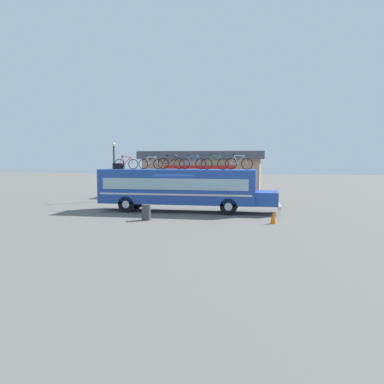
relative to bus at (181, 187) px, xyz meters
The scene contains 13 objects.
ground_plane 1.64m from the bus, behind, with size 120.00×120.00×0.00m, color #605E59.
bus is the anchor object (origin of this frame).
luggage_bag_1 4.61m from the bus, behind, with size 0.75×0.33×0.39m, color black.
rooftop_bicycle_1 4.01m from the bus, behind, with size 1.65×0.44×0.90m.
rooftop_bicycle_2 2.66m from the bus, behind, with size 1.70×0.44×0.89m.
rooftop_bicycle_3 1.79m from the bus, 155.60° to the left, with size 1.81×0.44×0.97m.
rooftop_bicycle_4 1.73m from the bus, 14.61° to the left, with size 1.80×0.44×0.95m.
rooftop_bicycle_5 2.75m from the bus, ahead, with size 1.76×0.44×0.96m.
rooftop_bicycle_6 4.06m from the bus, ahead, with size 1.78×0.44×0.98m.
roadside_building 13.32m from the bus, 91.73° to the left, with size 11.46×8.41×4.13m.
trash_bin 4.22m from the bus, 107.56° to the right, with size 0.51×0.51×0.89m, color #3F3F47.
traffic_cone 7.11m from the bus, 32.79° to the right, with size 0.35×0.35×0.70m, color orange.
street_lamp 8.70m from the bus, 141.87° to the left, with size 0.29×0.29×4.77m.
Camera 1 is at (5.71, -25.28, 3.56)m, focal length 36.94 mm.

